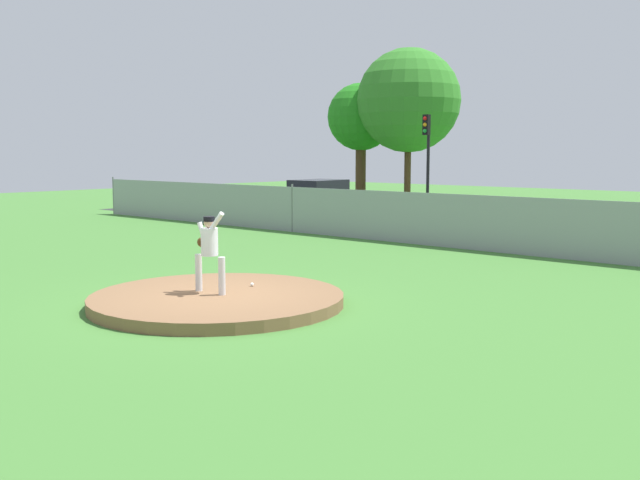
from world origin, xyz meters
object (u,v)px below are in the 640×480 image
object	(u,v)px
pitcher_youth	(209,246)
baseball	(252,284)
parked_car_slate	(318,200)
traffic_light_near	(427,147)
traffic_cone_orange	(324,217)

from	to	relation	value
pitcher_youth	baseball	distance (m)	1.30
parked_car_slate	traffic_light_near	distance (m)	5.53
parked_car_slate	traffic_light_near	xyz separation A→B (m)	(2.71, 4.24, 2.30)
pitcher_youth	traffic_light_near	bearing A→B (deg)	111.74
pitcher_youth	traffic_light_near	world-z (taller)	traffic_light_near
traffic_cone_orange	traffic_light_near	size ratio (longest dim) A/B	0.12
baseball	parked_car_slate	size ratio (longest dim) A/B	0.02
traffic_cone_orange	baseball	bearing A→B (deg)	-54.35
baseball	parked_car_slate	distance (m)	17.04
parked_car_slate	traffic_cone_orange	size ratio (longest dim) A/B	7.52
baseball	traffic_cone_orange	distance (m)	14.81
pitcher_youth	traffic_cone_orange	distance (m)	15.57
pitcher_youth	traffic_cone_orange	xyz separation A→B (m)	(-8.52, 13.01, -0.84)
traffic_light_near	pitcher_youth	bearing A→B (deg)	-68.26
traffic_light_near	traffic_cone_orange	bearing A→B (deg)	-100.13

